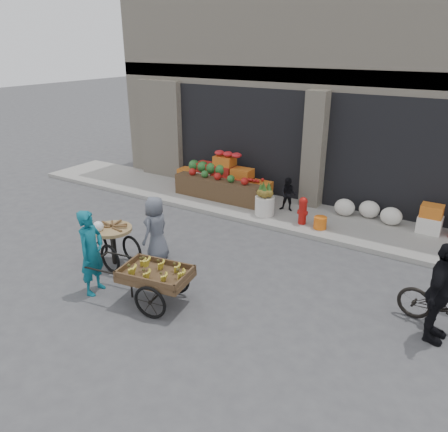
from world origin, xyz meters
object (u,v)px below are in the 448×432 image
Objects in this scene: banana_cart at (153,272)px; tricycle_cart at (113,239)px; pineapple_bin at (265,206)px; seated_person at (288,194)px; vendor_woman at (91,252)px; vendor_grey at (156,229)px; cyclist at (439,293)px; fire_hydrant at (303,209)px; orange_bucket at (320,223)px.

banana_cart is 1.88m from tricycle_cart.
banana_cart reaches higher than pineapple_bin.
seated_person reaches higher than banana_cart.
pineapple_bin is at bearing 82.98° from banana_cart.
vendor_woman is (-1.23, -0.29, 0.19)m from banana_cart.
vendor_woman reaches higher than tricycle_cart.
pineapple_bin is at bearing 161.58° from vendor_grey.
fire_hydrant is at bearing 55.44° from cyclist.
pineapple_bin reaches higher than orange_bucket.
vendor_grey is at bearing -118.25° from seated_person.
orange_bucket is at bearing -5.71° from fire_hydrant.
pineapple_bin is 4.72m from banana_cart.
pineapple_bin is 0.24× the size of banana_cart.
tricycle_cart is 0.86× the size of cyclist.
vendor_grey is (-2.50, -3.25, 0.45)m from orange_bucket.
pineapple_bin is at bearing 77.00° from tricycle_cart.
tricycle_cart is at bearing -129.01° from orange_bucket.
tricycle_cart reaches higher than fire_hydrant.
fire_hydrant is at bearing 145.42° from vendor_grey.
fire_hydrant is 0.32× the size of banana_cart.
pineapple_bin is 0.36× the size of vendor_grey.
banana_cart is 1.33× the size of vendor_woman.
pineapple_bin is 5.60m from cyclist.
orange_bucket is (1.60, -0.10, -0.10)m from pineapple_bin.
vendor_woman is 1.14× the size of tricycle_cart.
vendor_woman is (-1.04, -5.00, 0.46)m from pineapple_bin.
orange_bucket is 4.32m from cyclist.
orange_bucket is 0.22× the size of tricycle_cart.
vendor_woman is 0.98× the size of cyclist.
pineapple_bin is 0.75m from seated_person.
tricycle_cart is 1.01× the size of vendor_grey.
seated_person is 4.16m from vendor_grey.
seated_person is 0.55× the size of cyclist.
pineapple_bin is at bearing 62.51° from cyclist.
orange_bucket is at bearing 63.66° from banana_cart.
seated_person is 0.64× the size of tricycle_cart.
banana_cart is at bearing -88.57° from vendor_woman.
seated_person is at bearing 158.41° from vendor_grey.
tricycle_cart reaches higher than banana_cart.
orange_bucket is (0.50, -0.05, -0.23)m from fire_hydrant.
cyclist reaches higher than vendor_grey.
pineapple_bin is 0.56× the size of seated_person.
orange_bucket is 1.42m from seated_person.
vendor_woman is (-2.14, -4.95, 0.32)m from fire_hydrant.
vendor_woman reaches higher than orange_bucket.
pineapple_bin is at bearing 176.42° from orange_bucket.
vendor_woman is at bearing 114.91° from cyclist.
pineapple_bin is 5.13m from vendor_woman.
pineapple_bin is 4.29m from tricycle_cart.
vendor_woman is 1.14× the size of vendor_grey.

